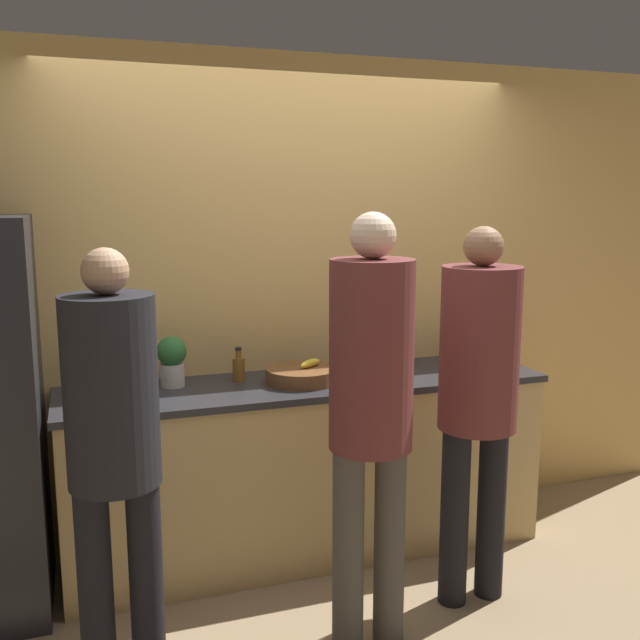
{
  "coord_description": "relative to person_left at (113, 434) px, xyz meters",
  "views": [
    {
      "loc": [
        -1.09,
        -3.03,
        1.87
      ],
      "look_at": [
        0.0,
        0.14,
        1.28
      ],
      "focal_mm": 40.0,
      "sensor_mm": 36.0,
      "label": 1
    }
  ],
  "objects": [
    {
      "name": "ground_plane",
      "position": [
        1.0,
        0.41,
        -1.0
      ],
      "size": [
        14.0,
        14.0,
        0.0
      ],
      "primitive_type": "plane",
      "color": "#9E8460"
    },
    {
      "name": "wall_back",
      "position": [
        1.0,
        1.08,
        0.3
      ],
      "size": [
        5.2,
        0.06,
        2.6
      ],
      "color": "#E0B266",
      "rests_on": "ground_plane"
    },
    {
      "name": "counter",
      "position": [
        1.0,
        0.77,
        -0.54
      ],
      "size": [
        2.48,
        0.65,
        0.93
      ],
      "color": "tan",
      "rests_on": "ground_plane"
    },
    {
      "name": "person_left",
      "position": [
        0.0,
        0.0,
        0.0
      ],
      "size": [
        0.34,
        0.34,
        1.69
      ],
      "color": "black",
      "rests_on": "ground_plane"
    },
    {
      "name": "person_center",
      "position": [
        0.99,
        -0.1,
        0.07
      ],
      "size": [
        0.34,
        0.34,
        1.81
      ],
      "color": "#4C4742",
      "rests_on": "ground_plane"
    },
    {
      "name": "person_right",
      "position": [
        1.57,
        0.06,
        0.04
      ],
      "size": [
        0.35,
        0.35,
        1.74
      ],
      "color": "black",
      "rests_on": "ground_plane"
    },
    {
      "name": "fruit_bowl",
      "position": [
        0.96,
        0.74,
        -0.03
      ],
      "size": [
        0.37,
        0.37,
        0.12
      ],
      "color": "brown",
      "rests_on": "counter"
    },
    {
      "name": "utensil_crock",
      "position": [
        0.12,
        0.92,
        -0.0
      ],
      "size": [
        0.1,
        0.1,
        0.27
      ],
      "color": "silver",
      "rests_on": "counter"
    },
    {
      "name": "bottle_amber",
      "position": [
        0.66,
        0.86,
        -0.0
      ],
      "size": [
        0.06,
        0.06,
        0.18
      ],
      "color": "brown",
      "rests_on": "counter"
    },
    {
      "name": "cup_white",
      "position": [
        1.61,
        0.89,
        -0.03
      ],
      "size": [
        0.09,
        0.09,
        0.08
      ],
      "color": "white",
      "rests_on": "counter"
    },
    {
      "name": "cup_red",
      "position": [
        2.04,
        0.58,
        -0.03
      ],
      "size": [
        0.08,
        0.08,
        0.08
      ],
      "color": "#A33D33",
      "rests_on": "counter"
    },
    {
      "name": "potted_plant",
      "position": [
        0.33,
        0.87,
        0.07
      ],
      "size": [
        0.15,
        0.15,
        0.25
      ],
      "color": "beige",
      "rests_on": "counter"
    }
  ]
}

